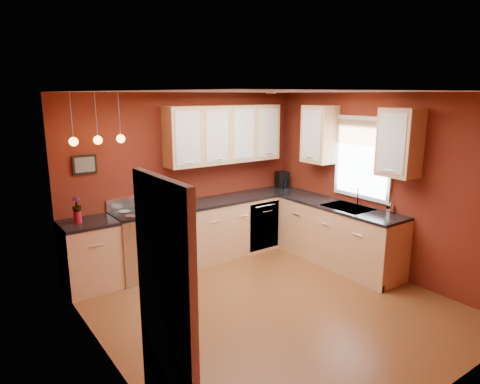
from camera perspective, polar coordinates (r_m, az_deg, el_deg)
floor at (r=5.53m, az=4.11°, el=-14.86°), size 4.20×4.20×0.00m
ceiling at (r=4.89m, az=4.61°, el=13.19°), size 4.00×4.20×0.02m
wall_back at (r=6.76m, az=-7.12°, el=1.98°), size 4.00×0.02×2.60m
wall_front at (r=3.77m, az=25.43°, el=-8.15°), size 4.00×0.02×2.60m
wall_left at (r=4.12m, az=-17.68°, el=-5.74°), size 0.02×4.20×2.60m
wall_right at (r=6.49m, az=18.05°, el=0.98°), size 0.02×4.20×2.60m
base_cabinets_back_left at (r=6.12m, az=-19.32°, el=-8.12°), size 0.70×0.60×0.90m
base_cabinets_back_right at (r=7.09m, az=-0.56°, el=-4.48°), size 2.54×0.60×0.90m
base_cabinets_right at (r=6.75m, az=12.94°, el=-5.73°), size 0.60×2.10×0.90m
counter_back_left at (r=5.98m, az=-19.66°, el=-3.91°), size 0.70×0.62×0.04m
counter_back_right at (r=6.96m, az=-0.57°, el=-0.79°), size 2.54×0.62×0.04m
counter_right at (r=6.62m, az=13.15°, el=-1.87°), size 0.62×2.10×0.04m
gas_range at (r=6.33m, az=-12.98°, el=-6.71°), size 0.76×0.64×1.11m
dishwasher_front at (r=7.08m, az=3.25°, el=-4.53°), size 0.60×0.02×0.80m
sink at (r=6.53m, az=14.14°, el=-2.18°), size 0.50×0.70×0.33m
window at (r=6.58m, az=16.06°, el=4.71°), size 0.06×1.02×1.22m
door_left_wall at (r=3.21m, az=-9.77°, el=-16.21°), size 0.12×0.82×2.05m
upper_cabinets_back at (r=6.82m, az=-2.10°, el=7.69°), size 2.00×0.35×0.90m
upper_cabinets_right at (r=6.45m, az=15.19°, el=6.95°), size 0.35×1.95×0.90m
wall_picture at (r=6.11m, az=-20.01°, el=3.46°), size 0.32×0.03×0.26m
pendant_lights at (r=5.78m, az=-18.43°, el=6.66°), size 0.71×0.11×0.66m
red_canister at (r=6.46m, az=-9.44°, el=-1.00°), size 0.13×0.13×0.19m
red_vase at (r=5.93m, az=-20.83°, el=-3.13°), size 0.10×0.10×0.16m
flowers at (r=5.89m, az=-20.96°, el=-1.59°), size 0.13×0.13×0.21m
coffee_maker at (r=7.66m, az=5.67°, el=1.58°), size 0.23×0.23×0.29m
soap_pump at (r=6.37m, az=19.40°, el=-1.92°), size 0.09×0.09×0.16m
dish_towel at (r=6.03m, az=-11.79°, el=-7.26°), size 0.20×0.01×0.27m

